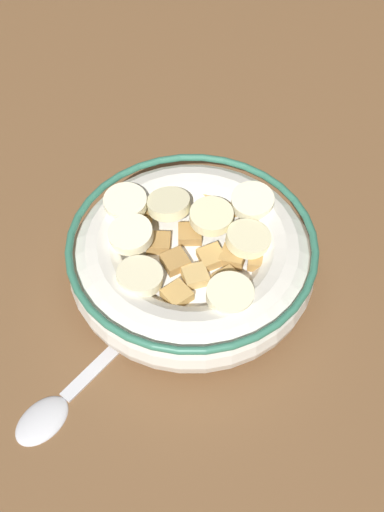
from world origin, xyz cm
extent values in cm
cube|color=brown|center=(0.00, 0.00, -1.00)|extent=(106.82, 106.82, 2.00)
cylinder|color=silver|center=(0.00, 0.00, 0.30)|extent=(10.71, 10.71, 0.60)
torus|color=silver|center=(0.00, 0.00, 2.45)|extent=(19.47, 19.47, 4.90)
torus|color=#337259|center=(0.00, 0.00, 4.60)|extent=(19.49, 19.49, 0.60)
cylinder|color=white|center=(0.00, 0.00, 3.04)|extent=(16.53, 16.53, 0.40)
cube|color=#B78947|center=(-4.38, 3.42, 3.79)|extent=(2.35, 2.36, 0.85)
cube|color=#AD7F42|center=(1.50, 5.12, 3.79)|extent=(2.22, 2.25, 0.90)
cube|color=tan|center=(0.77, 1.44, 3.68)|extent=(2.32, 2.35, 0.93)
cube|color=#AD7F42|center=(-2.23, 5.08, 3.62)|extent=(2.43, 2.48, 1.06)
cube|color=#AD7F42|center=(-3.87, -3.80, 3.78)|extent=(2.39, 2.41, 0.91)
cube|color=#AD7F42|center=(-2.31, -5.81, 3.74)|extent=(2.66, 2.65, 1.02)
cube|color=tan|center=(-5.56, -1.47, 3.57)|extent=(2.22, 2.15, 1.06)
cube|color=#AD7F42|center=(-1.12, -2.53, 3.59)|extent=(2.14, 2.10, 0.93)
cube|color=#B78947|center=(0.95, 3.11, 3.82)|extent=(2.47, 2.51, 1.03)
cube|color=tan|center=(-5.98, 2.14, 3.82)|extent=(2.63, 2.63, 0.89)
cube|color=#AD7F42|center=(0.99, -1.39, 3.78)|extent=(2.41, 2.42, 0.87)
cube|color=tan|center=(4.01, -1.53, 3.65)|extent=(2.56, 2.56, 0.84)
cube|color=#AD7F42|center=(4.73, -4.50, 3.81)|extent=(2.64, 2.66, 1.07)
cube|color=#B78947|center=(3.15, 2.37, 3.79)|extent=(2.61, 2.57, 1.10)
cube|color=tan|center=(2.42, 0.40, 3.66)|extent=(2.17, 2.20, 0.92)
cube|color=#AD7F42|center=(5.45, 3.32, 3.66)|extent=(2.09, 2.10, 0.86)
cube|color=tan|center=(-0.53, -6.24, 3.70)|extent=(2.40, 2.36, 1.02)
cube|color=#AD7F42|center=(-1.71, 0.26, 3.68)|extent=(2.00, 2.00, 0.83)
cylinder|color=beige|center=(-3.88, -1.47, 4.99)|extent=(4.69, 4.66, 1.69)
cylinder|color=beige|center=(0.34, 4.37, 4.61)|extent=(4.06, 4.13, 1.39)
cylinder|color=#F4EABC|center=(5.13, 2.24, 4.81)|extent=(4.95, 4.92, 1.16)
cylinder|color=#F9EFC6|center=(-4.29, -4.91, 5.12)|extent=(4.88, 4.83, 1.28)
cylinder|color=#F9EFC6|center=(-1.06, -4.64, 4.98)|extent=(3.87, 3.86, 1.41)
cylinder|color=#F4EABC|center=(2.76, -4.17, 4.62)|extent=(4.33, 4.36, 1.29)
cylinder|color=beige|center=(-2.24, 1.77, 5.00)|extent=(4.45, 4.42, 1.07)
cylinder|color=#F9EFC6|center=(-3.57, 5.24, 4.92)|extent=(4.95, 4.92, 1.34)
ellipsoid|color=silver|center=(11.33, -11.84, 0.40)|extent=(5.13, 5.14, 0.80)
cube|color=silver|center=(6.47, -6.91, 0.18)|extent=(7.38, 7.46, 0.36)
camera|label=1|loc=(31.95, -3.22, 44.65)|focal=46.90mm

